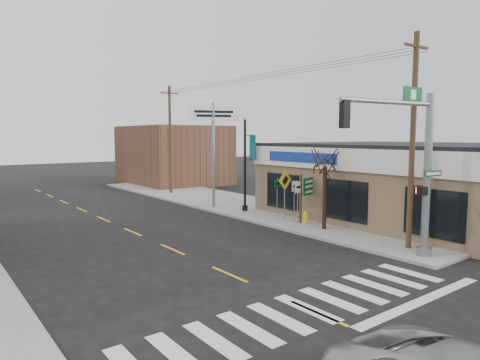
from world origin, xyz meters
TOP-DOWN VIEW (x-y plane):
  - ground at (0.00, 0.00)m, footprint 140.00×140.00m
  - sidewalk_right at (9.00, 13.00)m, footprint 6.00×38.00m
  - center_line at (0.00, 8.00)m, footprint 0.12×56.00m
  - crosswalk at (0.00, 0.40)m, footprint 11.00×2.20m
  - thrift_store at (14.50, 6.00)m, footprint 12.00×14.00m
  - bldg_distant_right at (12.00, 30.00)m, footprint 8.00×10.00m
  - traffic_signal_pole at (6.26, 1.03)m, footprint 4.94×0.38m
  - guide_sign at (8.20, 8.16)m, footprint 1.45×0.13m
  - fire_hydrant at (7.68, 7.91)m, footprint 0.21×0.21m
  - ped_crossing_sign at (7.31, 9.07)m, footprint 1.05×0.07m
  - lamp_post at (7.65, 12.88)m, footprint 0.74×0.58m
  - dance_center_sign at (6.86, 15.19)m, footprint 3.12×0.19m
  - bare_tree at (7.50, 6.47)m, footprint 2.30×2.30m
  - shrub_front at (10.49, 4.03)m, footprint 1.14×1.14m
  - shrub_back at (9.03, 6.65)m, footprint 1.02×1.02m
  - utility_pole_near at (7.53, 2.00)m, footprint 1.48×0.22m
  - utility_pole_far at (7.94, 22.96)m, footprint 1.46×0.22m

SIDE VIEW (x-z plane):
  - ground at x=0.00m, z-range 0.00..0.00m
  - center_line at x=0.00m, z-range 0.00..0.01m
  - crosswalk at x=0.00m, z-range 0.00..0.01m
  - sidewalk_right at x=9.00m, z-range 0.00..0.13m
  - fire_hydrant at x=7.68m, z-range 0.16..0.81m
  - shrub_back at x=9.03m, z-range 0.13..0.89m
  - shrub_front at x=10.49m, z-range 0.13..0.99m
  - guide_sign at x=8.20m, z-range 0.52..3.05m
  - ped_crossing_sign at x=7.31m, z-range 0.63..3.35m
  - thrift_store at x=14.50m, z-range 0.00..4.00m
  - bldg_distant_right at x=12.00m, z-range 0.00..5.60m
  - lamp_post at x=7.65m, z-range 0.59..6.31m
  - bare_tree at x=7.50m, z-range 1.45..6.06m
  - traffic_signal_pole at x=6.26m, z-range 0.73..6.98m
  - utility_pole_far at x=7.94m, z-range 0.24..8.64m
  - utility_pole_near at x=7.53m, z-range 0.24..8.77m
  - dance_center_sign at x=6.86m, z-range 1.82..8.44m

